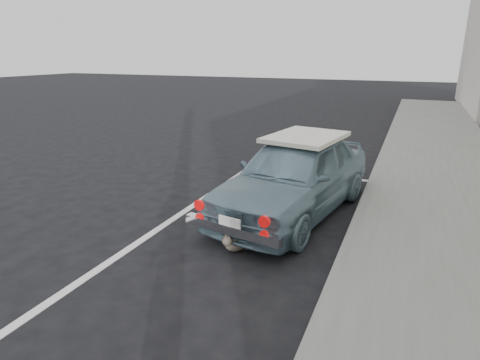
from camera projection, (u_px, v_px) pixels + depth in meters
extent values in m
cube|color=slate|center=(468.00, 321.00, 3.90)|extent=(2.80, 40.00, 0.15)
cube|color=silver|center=(309.00, 174.00, 8.88)|extent=(3.00, 0.12, 0.01)
cube|color=silver|center=(168.00, 222.00, 6.34)|extent=(0.12, 7.00, 0.01)
imported|color=slate|center=(294.00, 175.00, 6.60)|extent=(2.15, 4.00, 1.29)
cube|color=silver|center=(306.00, 137.00, 6.72)|extent=(1.30, 1.60, 0.07)
cube|color=silver|center=(232.00, 229.00, 5.20)|extent=(1.45, 0.36, 0.12)
cube|color=white|center=(229.00, 223.00, 5.14)|extent=(0.33, 0.08, 0.17)
cylinder|color=red|center=(199.00, 205.00, 5.37)|extent=(0.15, 0.06, 0.15)
cylinder|color=red|center=(264.00, 222.00, 4.84)|extent=(0.15, 0.06, 0.15)
cylinder|color=red|center=(200.00, 218.00, 5.42)|extent=(0.13, 0.06, 0.12)
cylinder|color=red|center=(264.00, 235.00, 4.90)|extent=(0.13, 0.06, 0.12)
ellipsoid|color=brown|center=(237.00, 242.00, 5.43)|extent=(0.37, 0.44, 0.23)
sphere|color=brown|center=(227.00, 240.00, 5.30)|extent=(0.14, 0.14, 0.14)
cone|color=brown|center=(226.00, 234.00, 5.31)|extent=(0.05, 0.05, 0.06)
cone|color=brown|center=(229.00, 236.00, 5.25)|extent=(0.05, 0.05, 0.06)
cylinder|color=brown|center=(250.00, 244.00, 5.54)|extent=(0.04, 0.24, 0.03)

